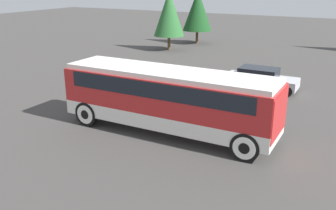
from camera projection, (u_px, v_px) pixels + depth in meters
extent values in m
plane|color=#423F3D|center=(168.00, 132.00, 17.34)|extent=(120.00, 120.00, 0.00)
cube|color=silver|center=(168.00, 115.00, 17.08)|extent=(9.90, 2.49, 0.66)
cube|color=red|center=(168.00, 92.00, 16.72)|extent=(9.90, 2.49, 1.55)
cube|color=black|center=(168.00, 84.00, 16.60)|extent=(8.71, 2.53, 0.70)
cube|color=silver|center=(168.00, 73.00, 16.44)|extent=(9.70, 2.29, 0.22)
cube|color=red|center=(276.00, 114.00, 14.62)|extent=(0.36, 2.39, 1.77)
cylinder|color=black|center=(245.00, 147.00, 14.39)|extent=(1.18, 0.28, 1.18)
cylinder|color=silver|center=(245.00, 147.00, 14.39)|extent=(0.92, 0.30, 0.92)
cylinder|color=black|center=(245.00, 147.00, 14.39)|extent=(0.45, 0.32, 0.45)
cylinder|color=black|center=(261.00, 128.00, 16.28)|extent=(1.18, 0.28, 1.18)
cylinder|color=silver|center=(261.00, 128.00, 16.28)|extent=(0.92, 0.30, 0.92)
cylinder|color=black|center=(261.00, 128.00, 16.28)|extent=(0.45, 0.32, 0.45)
cylinder|color=black|center=(87.00, 114.00, 17.94)|extent=(1.18, 0.28, 1.18)
cylinder|color=silver|center=(87.00, 114.00, 17.94)|extent=(0.92, 0.30, 0.92)
cylinder|color=black|center=(87.00, 114.00, 17.94)|extent=(0.45, 0.32, 0.45)
cylinder|color=black|center=(115.00, 101.00, 19.84)|extent=(1.18, 0.28, 1.18)
cylinder|color=silver|center=(115.00, 101.00, 19.84)|extent=(0.92, 0.30, 0.92)
cylinder|color=black|center=(115.00, 101.00, 19.84)|extent=(0.45, 0.32, 0.45)
cube|color=maroon|center=(165.00, 86.00, 22.83)|extent=(4.13, 1.78, 0.55)
cube|color=black|center=(163.00, 76.00, 22.73)|extent=(2.15, 1.61, 0.58)
cylinder|color=black|center=(182.00, 96.00, 21.51)|extent=(0.71, 0.22, 0.71)
cylinder|color=black|center=(182.00, 96.00, 21.51)|extent=(0.27, 0.26, 0.27)
cylinder|color=black|center=(194.00, 89.00, 22.85)|extent=(0.71, 0.22, 0.71)
cylinder|color=black|center=(194.00, 89.00, 22.85)|extent=(0.27, 0.26, 0.27)
cylinder|color=black|center=(137.00, 88.00, 22.93)|extent=(0.71, 0.22, 0.71)
cylinder|color=black|center=(137.00, 88.00, 22.93)|extent=(0.27, 0.26, 0.27)
cylinder|color=black|center=(150.00, 82.00, 24.27)|extent=(0.71, 0.22, 0.71)
cylinder|color=black|center=(150.00, 82.00, 24.27)|extent=(0.27, 0.26, 0.27)
cube|color=#BCBCC1|center=(261.00, 81.00, 23.89)|extent=(4.55, 1.76, 0.61)
cube|color=black|center=(259.00, 72.00, 23.79)|extent=(2.37, 1.58, 0.55)
cylinder|color=black|center=(287.00, 92.00, 22.47)|extent=(0.62, 0.22, 0.62)
cylinder|color=black|center=(287.00, 92.00, 22.47)|extent=(0.23, 0.26, 0.23)
cylinder|color=black|center=(293.00, 85.00, 23.79)|extent=(0.62, 0.22, 0.62)
cylinder|color=black|center=(293.00, 85.00, 23.79)|extent=(0.23, 0.26, 0.23)
cylinder|color=black|center=(229.00, 84.00, 24.14)|extent=(0.62, 0.22, 0.62)
cylinder|color=black|center=(229.00, 84.00, 24.14)|extent=(0.23, 0.26, 0.23)
cylinder|color=black|center=(237.00, 78.00, 25.46)|extent=(0.62, 0.22, 0.62)
cylinder|color=black|center=(237.00, 78.00, 25.46)|extent=(0.23, 0.26, 0.23)
cylinder|color=brown|center=(169.00, 43.00, 37.06)|extent=(0.28, 0.28, 1.43)
cone|color=#28602D|center=(169.00, 13.00, 36.14)|extent=(2.98, 2.98, 4.35)
cylinder|color=brown|center=(197.00, 37.00, 40.94)|extent=(0.28, 0.28, 1.42)
cone|color=#19471E|center=(198.00, 10.00, 40.02)|extent=(3.13, 3.13, 4.33)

